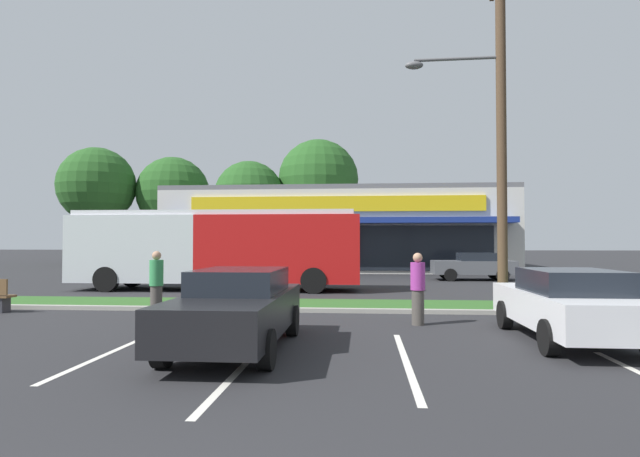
{
  "coord_description": "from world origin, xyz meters",
  "views": [
    {
      "loc": [
        1.42,
        -1.59,
        1.99
      ],
      "look_at": [
        -0.23,
        18.1,
        2.5
      ],
      "focal_mm": 28.72,
      "sensor_mm": 36.0,
      "label": 1
    }
  ],
  "objects_px": {
    "city_bus": "(217,247)",
    "car_3": "(291,265)",
    "pedestrian_near_bench": "(156,284)",
    "utility_pole": "(497,122)",
    "car_2": "(568,304)",
    "car_1": "(238,308)",
    "car_4": "(473,266)",
    "pedestrian_by_pole": "(418,289)"
  },
  "relations": [
    {
      "from": "city_bus",
      "to": "car_2",
      "type": "bearing_deg",
      "value": 134.64
    },
    {
      "from": "car_1",
      "to": "car_3",
      "type": "distance_m",
      "value": 17.61
    },
    {
      "from": "utility_pole",
      "to": "pedestrian_near_bench",
      "type": "distance_m",
      "value": 10.94
    },
    {
      "from": "car_4",
      "to": "pedestrian_by_pole",
      "type": "bearing_deg",
      "value": 73.29
    },
    {
      "from": "pedestrian_by_pole",
      "to": "car_3",
      "type": "bearing_deg",
      "value": -119.47
    },
    {
      "from": "city_bus",
      "to": "pedestrian_by_pole",
      "type": "distance_m",
      "value": 11.11
    },
    {
      "from": "utility_pole",
      "to": "car_3",
      "type": "height_order",
      "value": "utility_pole"
    },
    {
      "from": "car_1",
      "to": "pedestrian_by_pole",
      "type": "distance_m",
      "value": 4.73
    },
    {
      "from": "utility_pole",
      "to": "car_1",
      "type": "bearing_deg",
      "value": -134.6
    },
    {
      "from": "utility_pole",
      "to": "pedestrian_near_bench",
      "type": "height_order",
      "value": "utility_pole"
    },
    {
      "from": "car_3",
      "to": "pedestrian_by_pole",
      "type": "distance_m",
      "value": 15.38
    },
    {
      "from": "utility_pole",
      "to": "city_bus",
      "type": "distance_m",
      "value": 11.85
    },
    {
      "from": "pedestrian_near_bench",
      "to": "pedestrian_by_pole",
      "type": "relative_size",
      "value": 1.01
    },
    {
      "from": "pedestrian_near_bench",
      "to": "city_bus",
      "type": "bearing_deg",
      "value": 161.7
    },
    {
      "from": "car_3",
      "to": "car_4",
      "type": "height_order",
      "value": "car_3"
    },
    {
      "from": "city_bus",
      "to": "car_3",
      "type": "relative_size",
      "value": 2.86
    },
    {
      "from": "car_3",
      "to": "city_bus",
      "type": "bearing_deg",
      "value": -109.83
    },
    {
      "from": "car_3",
      "to": "car_1",
      "type": "bearing_deg",
      "value": -85.23
    },
    {
      "from": "car_4",
      "to": "pedestrian_near_bench",
      "type": "height_order",
      "value": "pedestrian_near_bench"
    },
    {
      "from": "pedestrian_by_pole",
      "to": "car_4",
      "type": "bearing_deg",
      "value": -155.51
    },
    {
      "from": "car_1",
      "to": "car_2",
      "type": "relative_size",
      "value": 1.04
    },
    {
      "from": "city_bus",
      "to": "pedestrian_near_bench",
      "type": "relative_size",
      "value": 6.8
    },
    {
      "from": "car_1",
      "to": "car_2",
      "type": "xyz_separation_m",
      "value": [
        6.4,
        1.23,
        -0.02
      ]
    },
    {
      "from": "utility_pole",
      "to": "city_bus",
      "type": "bearing_deg",
      "value": 154.17
    },
    {
      "from": "city_bus",
      "to": "car_4",
      "type": "bearing_deg",
      "value": -152.02
    },
    {
      "from": "utility_pole",
      "to": "city_bus",
      "type": "relative_size",
      "value": 0.89
    },
    {
      "from": "city_bus",
      "to": "car_2",
      "type": "relative_size",
      "value": 2.64
    },
    {
      "from": "car_3",
      "to": "car_4",
      "type": "xyz_separation_m",
      "value": [
        9.48,
        0.1,
        -0.01
      ]
    },
    {
      "from": "car_4",
      "to": "car_2",
      "type": "bearing_deg",
      "value": 84.38
    },
    {
      "from": "utility_pole",
      "to": "car_3",
      "type": "relative_size",
      "value": 2.54
    },
    {
      "from": "city_bus",
      "to": "car_3",
      "type": "bearing_deg",
      "value": -110.15
    },
    {
      "from": "pedestrian_near_bench",
      "to": "pedestrian_by_pole",
      "type": "xyz_separation_m",
      "value": [
        6.66,
        -0.52,
        -0.01
      ]
    },
    {
      "from": "car_3",
      "to": "utility_pole",
      "type": "bearing_deg",
      "value": -54.72
    },
    {
      "from": "utility_pole",
      "to": "car_2",
      "type": "distance_m",
      "value": 7.16
    },
    {
      "from": "car_2",
      "to": "pedestrian_near_bench",
      "type": "bearing_deg",
      "value": 76.15
    },
    {
      "from": "city_bus",
      "to": "car_2",
      "type": "distance_m",
      "value": 14.33
    },
    {
      "from": "utility_pole",
      "to": "car_1",
      "type": "relative_size",
      "value": 2.26
    },
    {
      "from": "utility_pole",
      "to": "car_4",
      "type": "height_order",
      "value": "utility_pole"
    },
    {
      "from": "car_1",
      "to": "pedestrian_near_bench",
      "type": "xyz_separation_m",
      "value": [
        -3.04,
        3.56,
        0.11
      ]
    },
    {
      "from": "city_bus",
      "to": "car_1",
      "type": "distance_m",
      "value": 11.98
    },
    {
      "from": "car_2",
      "to": "pedestrian_by_pole",
      "type": "bearing_deg",
      "value": 56.87
    },
    {
      "from": "car_4",
      "to": "pedestrian_near_bench",
      "type": "bearing_deg",
      "value": 51.91
    }
  ]
}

